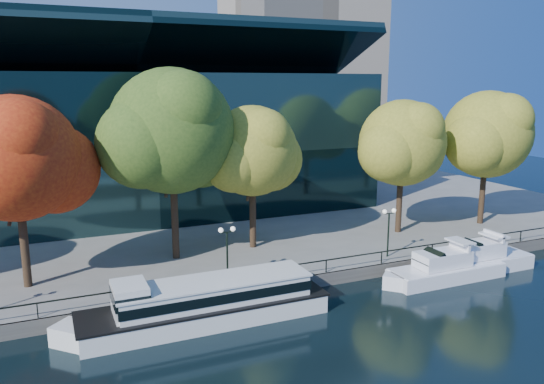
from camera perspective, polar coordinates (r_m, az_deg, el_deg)
name	(u,v)px	position (r m, az deg, el deg)	size (l,w,h in m)	color
ground	(284,312)	(36.29, 1.28, -12.82)	(160.00, 160.00, 0.00)	black
promenade	(166,198)	(69.33, -11.37, -0.67)	(90.00, 67.08, 1.00)	slate
railing	(265,269)	(38.32, -0.75, -8.33)	(88.20, 0.08, 0.99)	black
convention_building	(137,141)	(62.89, -14.35, 5.34)	(50.00, 24.57, 21.43)	black
tour_boat	(200,302)	(34.61, -7.77, -11.65)	(17.35, 3.87, 3.29)	silver
cruiser_near	(442,269)	(43.37, 17.86, -7.87)	(10.58, 2.72, 3.06)	white
cruiser_far	(479,259)	(46.39, 21.33, -6.77)	(9.72, 2.69, 3.17)	white
tree_1	(19,161)	(39.43, -25.57, 3.02)	(10.65, 8.73, 13.34)	black
tree_2	(174,134)	(42.25, -10.46, 6.18)	(12.29, 10.08, 15.27)	black
tree_3	(254,153)	(44.76, -1.92, 4.23)	(9.57, 7.85, 12.25)	black
tree_4	(404,145)	(50.97, 14.01, 4.95)	(10.04, 8.24, 12.57)	black
tree_5	(489,136)	(56.77, 22.29, 5.56)	(10.73, 8.80, 13.34)	black
lamp_1	(227,241)	(37.98, -4.86, -5.31)	(1.26, 0.36, 4.03)	black
lamp_2	(389,221)	(44.19, 12.46, -3.11)	(1.26, 0.36, 4.03)	black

